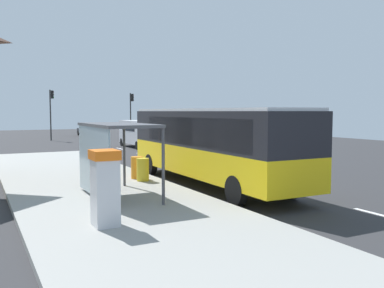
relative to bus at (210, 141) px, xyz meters
name	(u,v)px	position (x,y,z in m)	size (l,w,h in m)	color
ground_plane	(139,155)	(1.71, 13.06, -1.86)	(56.00, 92.00, 0.04)	#2D2D30
sidewalk_platform	(92,188)	(-4.69, 1.06, -1.75)	(6.20, 30.00, 0.18)	#999993
lane_stripe_seg_1	(276,188)	(1.96, -1.94, -1.84)	(0.16, 2.20, 0.01)	silver
lane_stripe_seg_2	(213,172)	(1.96, 3.06, -1.84)	(0.16, 2.20, 0.01)	silver
lane_stripe_seg_3	(172,162)	(1.96, 8.06, -1.84)	(0.16, 2.20, 0.01)	silver
lane_stripe_seg_4	(142,154)	(1.96, 13.06, -1.84)	(0.16, 2.20, 0.01)	silver
lane_stripe_seg_5	(121,149)	(1.96, 18.06, -1.84)	(0.16, 2.20, 0.01)	silver
lane_stripe_seg_6	(104,145)	(1.96, 23.06, -1.84)	(0.16, 2.20, 0.01)	silver
lane_stripe_seg_7	(91,141)	(1.96, 28.06, -1.84)	(0.16, 2.20, 0.01)	silver
bus	(210,141)	(0.00, 0.00, 0.00)	(2.62, 11.03, 3.21)	yellow
white_van	(139,132)	(3.91, 18.88, -0.50)	(2.05, 5.21, 2.30)	silver
sedan_near	(87,130)	(4.01, 37.90, -1.05)	(1.97, 4.46, 1.52)	black
ticket_machine	(105,187)	(-5.81, -4.72, -0.67)	(0.66, 0.76, 1.94)	silver
recycling_bin_yellow	(143,170)	(-2.49, 1.32, -1.19)	(0.52, 0.52, 0.95)	yellow
recycling_bin_orange	(137,168)	(-2.49, 2.02, -1.19)	(0.52, 0.52, 0.95)	orange
traffic_light_near_side	(131,108)	(7.21, 30.28, 1.57)	(0.49, 0.28, 5.15)	#2D2D2D
traffic_light_far_side	(51,107)	(-1.39, 31.08, 1.70)	(0.49, 0.28, 5.36)	#2D2D2D
bus_shelter	(109,141)	(-4.70, -1.32, 0.25)	(1.80, 4.00, 2.50)	#4C4C51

